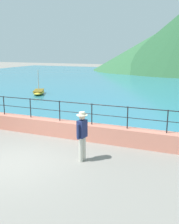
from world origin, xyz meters
TOP-DOWN VIEW (x-y plane):
  - ground_plane at (0.00, 0.00)m, footprint 120.00×120.00m
  - promenade_wall at (0.00, 3.20)m, footprint 20.00×0.56m
  - railing at (0.00, 3.20)m, footprint 18.44×0.04m
  - lake_water at (0.00, 25.84)m, footprint 64.00×44.32m
  - hill_secondary at (-2.56, 43.48)m, footprint 22.63×22.63m
  - person_walking at (2.04, 1.08)m, footprint 0.38×0.56m
  - boat_0 at (-7.03, 12.18)m, footprint 1.83×2.46m

SIDE VIEW (x-z plane):
  - ground_plane at x=0.00m, z-range 0.00..0.00m
  - lake_water at x=0.00m, z-range 0.00..0.06m
  - boat_0 at x=-7.03m, z-range -0.77..1.30m
  - promenade_wall at x=0.00m, z-range 0.00..0.70m
  - person_walking at x=2.04m, z-range 0.10..1.85m
  - railing at x=0.00m, z-range 0.86..1.76m
  - hill_secondary at x=-2.56m, z-range 0.00..6.54m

